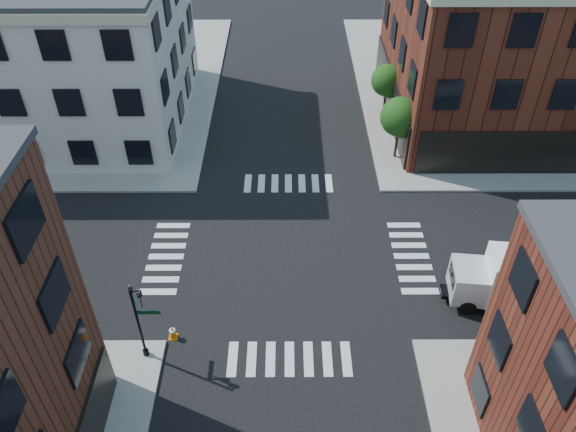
# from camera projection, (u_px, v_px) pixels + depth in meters

# --- Properties ---
(ground) EXTENTS (120.00, 120.00, 0.00)m
(ground) POSITION_uv_depth(u_px,v_px,m) (289.00, 256.00, 31.96)
(ground) COLOR black
(ground) RESTS_ON ground
(sidewalk_ne) EXTENTS (30.00, 30.00, 0.15)m
(sidewalk_ne) POSITION_uv_depth(u_px,v_px,m) (532.00, 85.00, 48.09)
(sidewalk_ne) COLOR gray
(sidewalk_ne) RESTS_ON ground
(sidewalk_nw) EXTENTS (30.00, 30.00, 0.15)m
(sidewalk_nw) POSITION_uv_depth(u_px,v_px,m) (43.00, 86.00, 47.99)
(sidewalk_nw) COLOR gray
(sidewalk_nw) RESTS_ON ground
(building_ne) EXTENTS (25.00, 16.00, 12.00)m
(building_ne) POSITION_uv_depth(u_px,v_px,m) (572.00, 42.00, 40.46)
(building_ne) COLOR #421810
(building_ne) RESTS_ON ground
(building_nw) EXTENTS (22.00, 16.00, 11.00)m
(building_nw) POSITION_uv_depth(u_px,v_px,m) (26.00, 49.00, 40.68)
(building_nw) COLOR silver
(building_nw) RESTS_ON ground
(tree_near) EXTENTS (2.69, 2.69, 4.49)m
(tree_near) POSITION_uv_depth(u_px,v_px,m) (401.00, 119.00, 37.62)
(tree_near) COLOR black
(tree_near) RESTS_ON ground
(tree_far) EXTENTS (2.43, 2.43, 4.07)m
(tree_far) POSITION_uv_depth(u_px,v_px,m) (388.00, 82.00, 42.41)
(tree_far) COLOR black
(tree_far) RESTS_ON ground
(signal_pole) EXTENTS (1.29, 1.24, 4.60)m
(signal_pole) POSITION_uv_depth(u_px,v_px,m) (139.00, 315.00, 24.99)
(signal_pole) COLOR black
(signal_pole) RESTS_ON ground
(box_truck) EXTENTS (7.27, 2.87, 3.22)m
(box_truck) POSITION_uv_depth(u_px,v_px,m) (525.00, 281.00, 28.20)
(box_truck) COLOR white
(box_truck) RESTS_ON ground
(traffic_cone) EXTENTS (0.44, 0.44, 0.80)m
(traffic_cone) POSITION_uv_depth(u_px,v_px,m) (173.00, 332.00, 27.32)
(traffic_cone) COLOR orange
(traffic_cone) RESTS_ON ground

